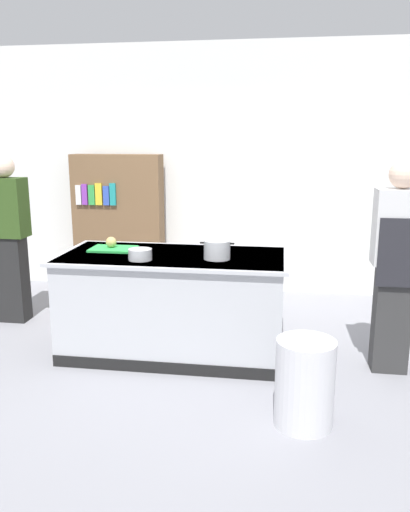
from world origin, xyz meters
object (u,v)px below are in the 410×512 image
at_px(stock_pot, 217,250).
at_px(person_guest, 9,236).
at_px(mixing_bowl, 140,254).
at_px(person_chef, 396,263).
at_px(onion, 111,242).
at_px(bookshelf, 119,224).
at_px(trash_bin, 305,383).

relative_size(stock_pot, person_guest, 0.17).
relative_size(mixing_bowl, person_chef, 0.11).
bearing_deg(person_chef, person_guest, 69.81).
xyz_separation_m(onion, person_guest, (-1.24, 0.44, -0.06)).
bearing_deg(bookshelf, onion, -74.08).
xyz_separation_m(trash_bin, bookshelf, (-2.18, 2.85, 0.55)).
xyz_separation_m(trash_bin, person_guest, (-2.94, 1.61, 0.61)).
bearing_deg(trash_bin, person_chef, 52.73).
bearing_deg(trash_bin, stock_pot, 126.93).
height_order(mixing_bowl, bookshelf, bookshelf).
bearing_deg(person_chef, mixing_bowl, 83.86).
relative_size(onion, mixing_bowl, 0.49).
bearing_deg(mixing_bowl, trash_bin, -31.40).
distance_m(person_guest, bookshelf, 1.45).
height_order(person_guest, bookshelf, person_guest).
bearing_deg(onion, bookshelf, 105.92).
relative_size(stock_pot, trash_bin, 0.48).
height_order(trash_bin, bookshelf, bookshelf).
relative_size(trash_bin, person_chef, 0.35).
height_order(trash_bin, person_guest, person_guest).
bearing_deg(mixing_bowl, person_chef, 3.95).
distance_m(person_chef, person_guest, 3.73).
relative_size(onion, person_guest, 0.06).
relative_size(stock_pot, mixing_bowl, 1.47).
bearing_deg(bookshelf, trash_bin, -52.56).
bearing_deg(mixing_bowl, person_guest, 153.67).
xyz_separation_m(mixing_bowl, trash_bin, (1.33, -0.81, -0.65)).
xyz_separation_m(mixing_bowl, bookshelf, (-0.85, 2.03, -0.09)).
distance_m(onion, person_guest, 1.32).
xyz_separation_m(onion, mixing_bowl, (0.37, -0.36, -0.02)).
xyz_separation_m(stock_pot, trash_bin, (0.71, -0.94, -0.68)).
relative_size(mixing_bowl, trash_bin, 0.33).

